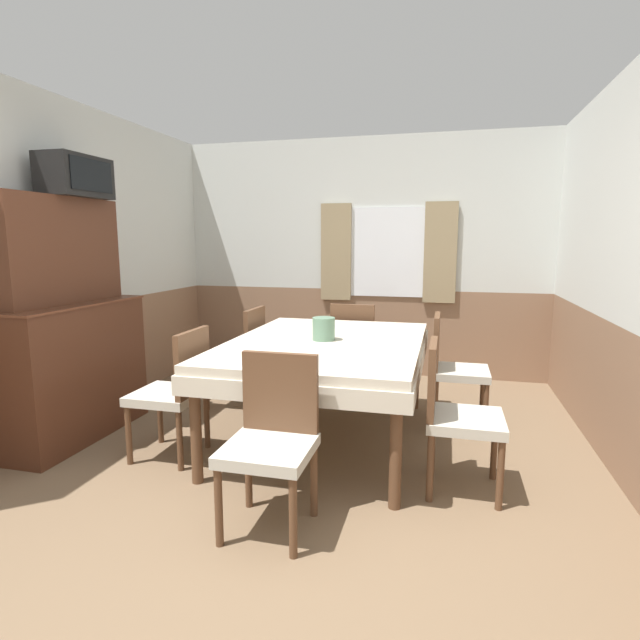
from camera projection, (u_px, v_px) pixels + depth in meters
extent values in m
plane|color=brown|center=(212.00, 587.00, 2.17)|extent=(16.00, 16.00, 0.00)
cube|color=silver|center=(361.00, 214.00, 5.49)|extent=(4.43, 0.05, 1.65)
cube|color=#89664C|center=(360.00, 331.00, 5.69)|extent=(4.43, 0.05, 0.95)
cube|color=white|center=(387.00, 252.00, 5.44)|extent=(0.93, 0.01, 0.97)
cube|color=#998460|center=(336.00, 252.00, 5.56)|extent=(0.34, 0.03, 1.07)
cube|color=#998460|center=(440.00, 253.00, 5.29)|extent=(0.34, 0.03, 1.07)
cube|color=silver|center=(83.00, 206.00, 4.17)|extent=(0.05, 4.13, 1.65)
cube|color=#89664C|center=(94.00, 357.00, 4.37)|extent=(0.05, 4.13, 0.95)
cube|color=silver|center=(628.00, 195.00, 3.18)|extent=(0.05, 4.13, 1.65)
cube|color=#89664C|center=(609.00, 392.00, 3.38)|extent=(0.05, 4.13, 0.95)
cube|color=beige|center=(326.00, 344.00, 3.68)|extent=(1.38, 1.92, 0.06)
cube|color=beige|center=(326.00, 356.00, 3.70)|extent=(1.41, 1.95, 0.12)
cylinder|color=brown|center=(196.00, 429.00, 3.05)|extent=(0.07, 0.07, 0.70)
cylinder|color=brown|center=(396.00, 449.00, 2.76)|extent=(0.07, 0.07, 0.70)
cylinder|color=brown|center=(285.00, 362.00, 4.73)|extent=(0.07, 0.07, 0.70)
cylinder|color=brown|center=(416.00, 370.00, 4.44)|extent=(0.07, 0.07, 0.70)
cylinder|color=brown|center=(341.00, 365.00, 5.20)|extent=(0.04, 0.04, 0.41)
cylinder|color=brown|center=(377.00, 368.00, 5.10)|extent=(0.04, 0.04, 0.41)
cylinder|color=brown|center=(333.00, 375.00, 4.83)|extent=(0.04, 0.04, 0.41)
cylinder|color=brown|center=(372.00, 377.00, 4.74)|extent=(0.04, 0.04, 0.41)
cube|color=#B7B2A3|center=(356.00, 348.00, 4.93)|extent=(0.44, 0.44, 0.06)
cube|color=brown|center=(352.00, 327.00, 4.70)|extent=(0.42, 0.04, 0.43)
cylinder|color=brown|center=(293.00, 518.00, 2.34)|extent=(0.04, 0.04, 0.41)
cylinder|color=brown|center=(219.00, 507.00, 2.43)|extent=(0.04, 0.04, 0.41)
cylinder|color=brown|center=(314.00, 480.00, 2.70)|extent=(0.04, 0.04, 0.41)
cylinder|color=brown|center=(249.00, 472.00, 2.79)|extent=(0.04, 0.04, 0.41)
cube|color=#B7B2A3|center=(268.00, 450.00, 2.53)|extent=(0.44, 0.44, 0.06)
cube|color=brown|center=(280.00, 392.00, 2.68)|extent=(0.42, 0.04, 0.43)
cylinder|color=brown|center=(482.00, 395.00, 4.20)|extent=(0.04, 0.04, 0.41)
cylinder|color=brown|center=(486.00, 409.00, 3.84)|extent=(0.04, 0.04, 0.41)
cylinder|color=brown|center=(436.00, 392.00, 4.30)|extent=(0.04, 0.04, 0.41)
cylinder|color=brown|center=(435.00, 405.00, 3.93)|extent=(0.04, 0.04, 0.41)
cube|color=#B7B2A3|center=(461.00, 372.00, 4.03)|extent=(0.44, 0.44, 0.06)
cube|color=brown|center=(437.00, 341.00, 4.04)|extent=(0.04, 0.42, 0.43)
cylinder|color=brown|center=(129.00, 435.00, 3.33)|extent=(0.04, 0.04, 0.41)
cylinder|color=brown|center=(160.00, 416.00, 3.69)|extent=(0.04, 0.04, 0.41)
cylinder|color=brown|center=(180.00, 441.00, 3.24)|extent=(0.04, 0.04, 0.41)
cylinder|color=brown|center=(207.00, 421.00, 3.60)|extent=(0.04, 0.04, 0.41)
cube|color=#B7B2A3|center=(168.00, 395.00, 3.43)|extent=(0.44, 0.44, 0.06)
cube|color=brown|center=(193.00, 362.00, 3.34)|extent=(0.04, 0.42, 0.43)
cylinder|color=brown|center=(494.00, 448.00, 3.12)|extent=(0.04, 0.04, 0.41)
cylinder|color=brown|center=(500.00, 475.00, 2.76)|extent=(0.04, 0.04, 0.41)
cylinder|color=brown|center=(432.00, 442.00, 3.22)|extent=(0.04, 0.04, 0.41)
cylinder|color=brown|center=(430.00, 468.00, 2.85)|extent=(0.04, 0.04, 0.41)
cube|color=#B7B2A3|center=(465.00, 420.00, 2.95)|extent=(0.44, 0.44, 0.06)
cube|color=brown|center=(432.00, 378.00, 2.96)|extent=(0.04, 0.42, 0.43)
cylinder|color=brown|center=(207.00, 388.00, 4.41)|extent=(0.04, 0.04, 0.41)
cylinder|color=brown|center=(225.00, 376.00, 4.78)|extent=(0.04, 0.04, 0.41)
cylinder|color=brown|center=(247.00, 391.00, 4.32)|extent=(0.04, 0.04, 0.41)
cylinder|color=brown|center=(263.00, 379.00, 4.68)|extent=(0.04, 0.04, 0.41)
cube|color=#B7B2A3|center=(235.00, 358.00, 4.51)|extent=(0.44, 0.44, 0.06)
cube|color=brown|center=(255.00, 333.00, 4.42)|extent=(0.04, 0.42, 0.43)
cube|color=#4C2819|center=(73.00, 371.00, 3.77)|extent=(0.44, 1.20, 1.03)
cube|color=brown|center=(68.00, 304.00, 3.69)|extent=(0.46, 1.22, 0.02)
cube|color=#4C2819|center=(57.00, 250.00, 3.64)|extent=(0.24, 1.08, 0.77)
cube|color=black|center=(75.00, 177.00, 3.69)|extent=(0.28, 0.53, 0.30)
cube|color=black|center=(92.00, 175.00, 3.65)|extent=(0.01, 0.44, 0.23)
cylinder|color=slate|center=(324.00, 329.00, 3.67)|extent=(0.17, 0.17, 0.17)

